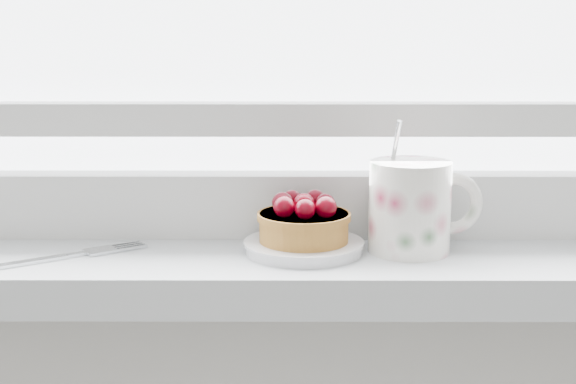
{
  "coord_description": "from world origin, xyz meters",
  "views": [
    {
      "loc": [
        0.0,
        1.1,
        1.17
      ],
      "look_at": [
        -0.0,
        1.88,
        1.01
      ],
      "focal_mm": 50.0,
      "sensor_mm": 36.0,
      "label": 1
    }
  ],
  "objects_px": {
    "saucer": "(304,247)",
    "fork": "(50,259)",
    "floral_mug": "(413,205)",
    "raspberry_tart": "(304,221)"
  },
  "relations": [
    {
      "from": "saucer",
      "to": "floral_mug",
      "type": "bearing_deg",
      "value": 2.2
    },
    {
      "from": "fork",
      "to": "saucer",
      "type": "bearing_deg",
      "value": 6.81
    },
    {
      "from": "saucer",
      "to": "fork",
      "type": "relative_size",
      "value": 0.71
    },
    {
      "from": "saucer",
      "to": "raspberry_tart",
      "type": "distance_m",
      "value": 0.03
    },
    {
      "from": "floral_mug",
      "to": "fork",
      "type": "height_order",
      "value": "floral_mug"
    },
    {
      "from": "raspberry_tart",
      "to": "floral_mug",
      "type": "relative_size",
      "value": 0.71
    },
    {
      "from": "saucer",
      "to": "floral_mug",
      "type": "height_order",
      "value": "floral_mug"
    },
    {
      "from": "saucer",
      "to": "fork",
      "type": "xyz_separation_m",
      "value": [
        -0.25,
        -0.03,
        -0.0
      ]
    },
    {
      "from": "saucer",
      "to": "raspberry_tart",
      "type": "xyz_separation_m",
      "value": [
        0.0,
        0.0,
        0.03
      ]
    },
    {
      "from": "raspberry_tart",
      "to": "fork",
      "type": "relative_size",
      "value": 0.55
    }
  ]
}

